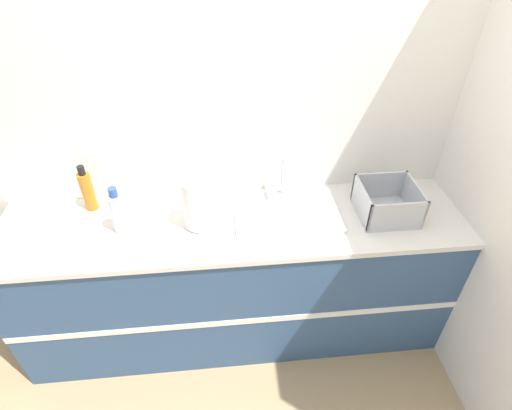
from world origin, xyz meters
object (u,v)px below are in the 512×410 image
object	(u,v)px
sink	(286,210)
dish_rack	(387,204)
paper_towel_roll	(196,204)
bottle_clear	(118,213)
bottle_amber	(88,191)

from	to	relation	value
sink	dish_rack	size ratio (longest dim) A/B	1.88
paper_towel_roll	sink	bearing A→B (deg)	7.42
sink	bottle_clear	bearing A→B (deg)	-176.26
paper_towel_roll	bottle_clear	distance (m)	0.37
bottle_clear	sink	bearing A→B (deg)	3.74
bottle_amber	bottle_clear	size ratio (longest dim) A/B	1.02
dish_rack	bottle_amber	bearing A→B (deg)	172.65
paper_towel_roll	bottle_amber	distance (m)	0.60
dish_rack	sink	bearing A→B (deg)	173.83
sink	paper_towel_roll	size ratio (longest dim) A/B	1.97
bottle_amber	bottle_clear	distance (m)	0.27
sink	bottle_clear	world-z (taller)	sink
paper_towel_roll	dish_rack	xyz separation A→B (m)	(0.97, 0.00, -0.08)
sink	bottle_clear	xyz separation A→B (m)	(-0.83, -0.05, 0.09)
dish_rack	bottle_amber	xyz separation A→B (m)	(-1.53, 0.20, 0.05)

